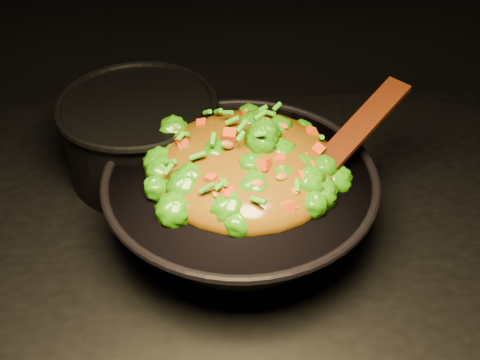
{
  "coord_description": "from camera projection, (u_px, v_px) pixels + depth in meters",
  "views": [
    {
      "loc": [
        0.08,
        -0.57,
        1.55
      ],
      "look_at": [
        0.11,
        0.09,
        0.99
      ],
      "focal_mm": 45.0,
      "sensor_mm": 36.0,
      "label": 1
    }
  ],
  "objects": [
    {
      "name": "wok",
      "position": [
        240.0,
        204.0,
        0.88
      ],
      "size": [
        0.45,
        0.45,
        0.11
      ],
      "primitive_type": null,
      "rotation": [
        0.0,
        0.0,
        0.2
      ],
      "color": "black",
      "rests_on": "stovetop"
    },
    {
      "name": "stir_fry",
      "position": [
        246.0,
        144.0,
        0.83
      ],
      "size": [
        0.31,
        0.31,
        0.09
      ],
      "primitive_type": null,
      "rotation": [
        0.0,
        0.0,
        0.18
      ],
      "color": "#246B07",
      "rests_on": "wok"
    },
    {
      "name": "spatula",
      "position": [
        346.0,
        142.0,
        0.84
      ],
      "size": [
        0.2,
        0.18,
        0.1
      ],
      "primitive_type": "cube",
      "rotation": [
        0.0,
        -0.38,
        0.7
      ],
      "color": "#331406",
      "rests_on": "wok"
    },
    {
      "name": "back_pot",
      "position": [
        141.0,
        136.0,
        0.98
      ],
      "size": [
        0.26,
        0.26,
        0.14
      ],
      "primitive_type": "cylinder",
      "rotation": [
        0.0,
        0.0,
        -0.08
      ],
      "color": "black",
      "rests_on": "stovetop"
    }
  ]
}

